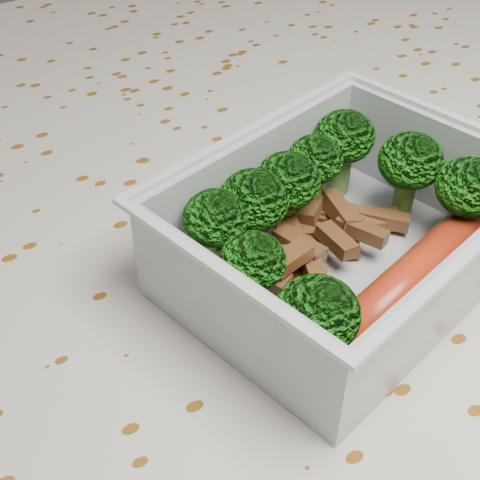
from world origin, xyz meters
TOP-DOWN VIEW (x-y plane):
  - dining_table at (0.00, 0.00)m, footprint 1.40×0.90m
  - tablecloth at (0.00, 0.00)m, footprint 1.46×0.96m
  - lunch_container at (0.04, -0.04)m, footprint 0.23×0.20m
  - broccoli_florets at (0.04, -0.03)m, footprint 0.18×0.16m
  - meat_pile at (0.04, -0.03)m, footprint 0.13×0.09m
  - sausage at (0.06, -0.08)m, footprint 0.17×0.07m

SIDE VIEW (x-z plane):
  - dining_table at x=0.00m, z-range 0.29..1.04m
  - tablecloth at x=0.00m, z-range 0.62..0.81m
  - meat_pile at x=0.04m, z-range 0.76..0.79m
  - sausage at x=0.06m, z-range 0.76..0.79m
  - lunch_container at x=0.04m, z-range 0.75..0.81m
  - broccoli_florets at x=0.04m, z-range 0.77..0.83m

